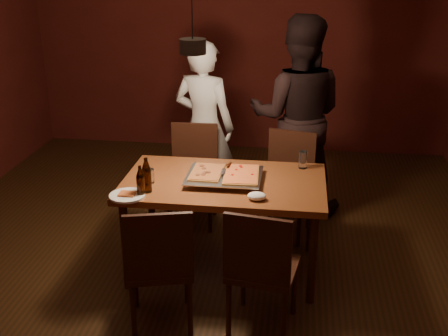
# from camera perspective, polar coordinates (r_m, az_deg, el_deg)

# --- Properties ---
(room_shell) EXTENTS (6.00, 6.00, 6.00)m
(room_shell) POSITION_cam_1_polar(r_m,az_deg,el_deg) (3.90, -3.10, 7.16)
(room_shell) COLOR #361F0E
(room_shell) RESTS_ON ground
(dining_table) EXTENTS (1.50, 0.90, 0.75)m
(dining_table) POSITION_cam_1_polar(r_m,az_deg,el_deg) (4.20, 0.00, -2.20)
(dining_table) COLOR brown
(dining_table) RESTS_ON floor
(chair_far_left) EXTENTS (0.44, 0.44, 0.49)m
(chair_far_left) POSITION_cam_1_polar(r_m,az_deg,el_deg) (5.07, -3.13, 0.35)
(chair_far_left) COLOR #38190F
(chair_far_left) RESTS_ON floor
(chair_far_right) EXTENTS (0.50, 0.50, 0.49)m
(chair_far_right) POSITION_cam_1_polar(r_m,az_deg,el_deg) (4.90, 6.53, -0.57)
(chair_far_right) COLOR #38190F
(chair_far_right) RESTS_ON floor
(chair_near_left) EXTENTS (0.51, 0.51, 0.49)m
(chair_near_left) POSITION_cam_1_polar(r_m,az_deg,el_deg) (3.62, -6.57, -9.03)
(chair_near_left) COLOR #38190F
(chair_near_left) RESTS_ON floor
(chair_near_right) EXTENTS (0.48, 0.48, 0.49)m
(chair_near_right) POSITION_cam_1_polar(r_m,az_deg,el_deg) (3.56, 3.74, -9.42)
(chair_near_right) COLOR #38190F
(chair_near_right) RESTS_ON floor
(pizza_tray) EXTENTS (0.56, 0.46, 0.05)m
(pizza_tray) POSITION_cam_1_polar(r_m,az_deg,el_deg) (4.16, 0.02, -1.00)
(pizza_tray) COLOR silver
(pizza_tray) RESTS_ON dining_table
(pizza_meat) EXTENTS (0.23, 0.36, 0.02)m
(pizza_meat) POSITION_cam_1_polar(r_m,az_deg,el_deg) (4.18, -1.76, -0.41)
(pizza_meat) COLOR maroon
(pizza_meat) RESTS_ON pizza_tray
(pizza_cheese) EXTENTS (0.27, 0.41, 0.02)m
(pizza_cheese) POSITION_cam_1_polar(r_m,az_deg,el_deg) (4.13, 1.77, -0.64)
(pizza_cheese) COLOR gold
(pizza_cheese) RESTS_ON pizza_tray
(spatula) EXTENTS (0.11, 0.25, 0.04)m
(spatula) POSITION_cam_1_polar(r_m,az_deg,el_deg) (4.17, 0.09, -0.36)
(spatula) COLOR silver
(spatula) RESTS_ON pizza_tray
(beer_bottle_a) EXTENTS (0.06, 0.06, 0.22)m
(beer_bottle_a) POSITION_cam_1_polar(r_m,az_deg,el_deg) (3.92, -8.48, -1.31)
(beer_bottle_a) COLOR black
(beer_bottle_a) RESTS_ON dining_table
(beer_bottle_b) EXTENTS (0.07, 0.07, 0.26)m
(beer_bottle_b) POSITION_cam_1_polar(r_m,az_deg,el_deg) (3.97, -7.88, -0.71)
(beer_bottle_b) COLOR black
(beer_bottle_b) RESTS_ON dining_table
(water_glass_left) EXTENTS (0.07, 0.07, 0.11)m
(water_glass_left) POSITION_cam_1_polar(r_m,az_deg,el_deg) (4.15, -7.58, -0.80)
(water_glass_left) COLOR silver
(water_glass_left) RESTS_ON dining_table
(water_glass_right) EXTENTS (0.07, 0.07, 0.14)m
(water_glass_right) POSITION_cam_1_polar(r_m,az_deg,el_deg) (4.42, 8.03, 0.82)
(water_glass_right) COLOR silver
(water_glass_right) RESTS_ON dining_table
(plate_slice) EXTENTS (0.25, 0.25, 0.03)m
(plate_slice) POSITION_cam_1_polar(r_m,az_deg,el_deg) (3.96, -9.80, -2.75)
(plate_slice) COLOR white
(plate_slice) RESTS_ON dining_table
(napkin) EXTENTS (0.13, 0.10, 0.05)m
(napkin) POSITION_cam_1_polar(r_m,az_deg,el_deg) (3.85, 3.35, -2.87)
(napkin) COLOR white
(napkin) RESTS_ON dining_table
(diner_white) EXTENTS (0.67, 0.53, 1.61)m
(diner_white) POSITION_cam_1_polar(r_m,az_deg,el_deg) (5.26, -2.03, 4.26)
(diner_white) COLOR silver
(diner_white) RESTS_ON floor
(diner_dark) EXTENTS (0.92, 0.73, 1.84)m
(diner_dark) POSITION_cam_1_polar(r_m,az_deg,el_deg) (5.21, 7.43, 5.22)
(diner_dark) COLOR black
(diner_dark) RESTS_ON floor
(pendant_lamp) EXTENTS (0.18, 0.18, 1.10)m
(pendant_lamp) POSITION_cam_1_polar(r_m,az_deg,el_deg) (3.83, -3.21, 12.39)
(pendant_lamp) COLOR black
(pendant_lamp) RESTS_ON ceiling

